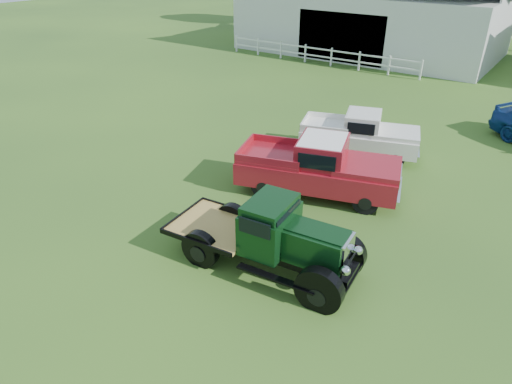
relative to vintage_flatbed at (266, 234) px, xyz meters
The scene contains 6 objects.
ground 1.91m from the vintage_flatbed, 168.62° to the left, with size 120.00×120.00×0.00m, color #31501E.
shed_left 27.75m from the vintage_flatbed, 108.10° to the left, with size 18.80×10.20×5.60m, color #B1B1B1, non-canonical shape.
fence_rail 22.48m from the vintage_flatbed, 115.29° to the left, with size 14.20×0.16×1.20m, color white, non-canonical shape.
vintage_flatbed is the anchor object (origin of this frame).
red_pickup 4.32m from the vintage_flatbed, 101.45° to the left, with size 5.37×2.06×1.96m, color maroon, non-canonical shape.
white_pickup 7.98m from the vintage_flatbed, 97.56° to the left, with size 4.59×1.78×1.69m, color silver, non-canonical shape.
Camera 1 is at (6.87, -8.17, 7.40)m, focal length 32.00 mm.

